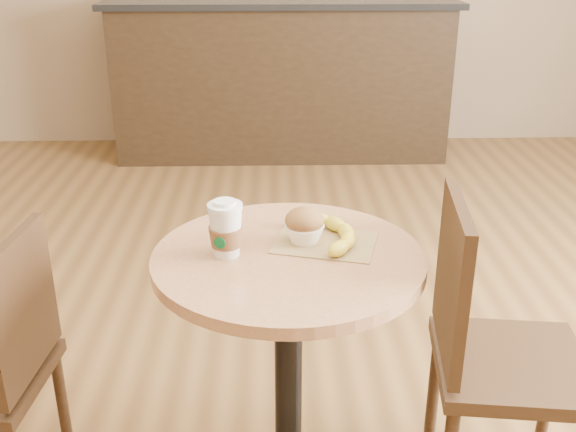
% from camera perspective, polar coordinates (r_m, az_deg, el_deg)
% --- Properties ---
extents(cafe_table, '(0.65, 0.65, 0.75)m').
position_cam_1_polar(cafe_table, '(1.71, 0.03, -10.40)').
color(cafe_table, black).
rests_on(cafe_table, ground).
extents(chair_right, '(0.42, 0.42, 0.87)m').
position_cam_1_polar(chair_right, '(1.81, 16.67, -10.66)').
color(chair_right, '#352212').
rests_on(chair_right, ground).
extents(service_counter, '(2.30, 0.65, 1.04)m').
position_cam_1_polar(service_counter, '(4.68, -0.55, 11.55)').
color(service_counter, black).
rests_on(service_counter, ground).
extents(kraft_bag, '(0.28, 0.24, 0.00)m').
position_cam_1_polar(kraft_bag, '(1.64, 3.15, -2.26)').
color(kraft_bag, olive).
rests_on(kraft_bag, cafe_table).
extents(coffee_cup, '(0.08, 0.08, 0.14)m').
position_cam_1_polar(coffee_cup, '(1.57, -5.30, -1.25)').
color(coffee_cup, silver).
rests_on(coffee_cup, cafe_table).
extents(muffin, '(0.10, 0.10, 0.09)m').
position_cam_1_polar(muffin, '(1.63, 1.41, -0.80)').
color(muffin, white).
rests_on(muffin, kraft_bag).
extents(banana, '(0.26, 0.30, 0.04)m').
position_cam_1_polar(banana, '(1.65, 2.99, -1.44)').
color(banana, gold).
rests_on(banana, kraft_bag).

